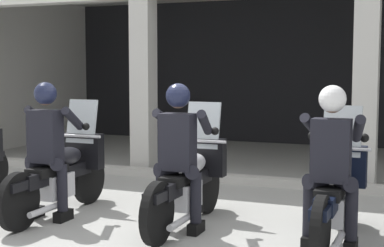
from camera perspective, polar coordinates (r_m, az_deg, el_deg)
name	(u,v)px	position (r m, az deg, el deg)	size (l,w,h in m)	color
ground_plane	(256,181)	(9.11, 6.27, -5.58)	(80.00, 80.00, 0.00)	#999993
station_building	(285,42)	(11.73, 9.09, 7.87)	(11.96, 5.01, 3.48)	black
kerb_strip	(236,179)	(8.88, 4.35, -5.46)	(11.46, 0.24, 0.12)	#B7B5AD
motorcycle_left	(63,172)	(7.14, -12.57, -4.69)	(0.62, 2.04, 1.35)	black
police_officer_left	(47,139)	(6.85, -14.00, -1.45)	(0.63, 0.61, 1.58)	black
motorcycle_center	(189,180)	(6.47, -0.29, -5.60)	(0.62, 2.04, 1.35)	black
police_officer_center	(179,144)	(6.15, -1.31, -2.07)	(0.63, 0.61, 1.58)	black
motorcycle_right	(335,193)	(6.04, 13.83, -6.59)	(0.62, 2.04, 1.35)	black
police_officer_right	(332,153)	(5.68, 13.51, -2.84)	(0.63, 0.61, 1.58)	black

